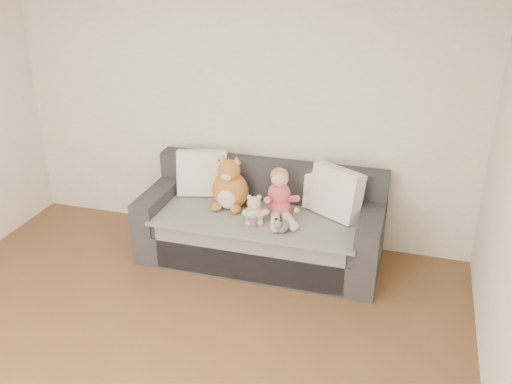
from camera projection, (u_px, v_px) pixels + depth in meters
room_shell at (137, 198)px, 3.56m from camera, size 5.00×5.00×5.00m
sofa at (262, 227)px, 5.31m from camera, size 2.20×0.94×0.85m
cushion_left at (202, 173)px, 5.51m from camera, size 0.52×0.33×0.45m
cushion_right_back at (326, 191)px, 5.23m from camera, size 0.40×0.20×0.37m
cushion_right_front at (336, 193)px, 5.08m from camera, size 0.53×0.44×0.46m
toddler at (280, 197)px, 5.06m from camera, size 0.35×0.47×0.46m
plush_cat at (230, 188)px, 5.25m from camera, size 0.42×0.37×0.53m
teddy_bear at (254, 212)px, 4.98m from camera, size 0.21×0.17×0.27m
plush_cow at (281, 225)px, 4.85m from camera, size 0.13×0.19×0.15m
sippy_cup at (253, 220)px, 4.94m from camera, size 0.11×0.09×0.12m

